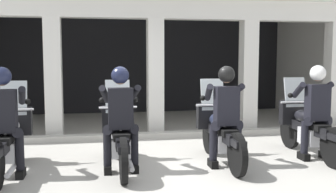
{
  "coord_description": "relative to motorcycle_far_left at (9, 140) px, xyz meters",
  "views": [
    {
      "loc": [
        -1.17,
        -6.19,
        1.72
      ],
      "look_at": [
        0.0,
        0.17,
        1.07
      ],
      "focal_mm": 42.24,
      "sensor_mm": 36.0,
      "label": 1
    }
  ],
  "objects": [
    {
      "name": "motorcycle_center_left",
      "position": [
        1.63,
        -0.01,
        0.0
      ],
      "size": [
        0.62,
        2.04,
        1.35
      ],
      "rotation": [
        0.0,
        0.0,
        -0.09
      ],
      "color": "black",
      "rests_on": "ground"
    },
    {
      "name": "motorcycle_center_right",
      "position": [
        3.26,
        0.02,
        0.0
      ],
      "size": [
        0.62,
        2.04,
        1.35
      ],
      "rotation": [
        0.0,
        0.0,
        -0.09
      ],
      "color": "black",
      "rests_on": "ground"
    },
    {
      "name": "station_building",
      "position": [
        2.58,
        4.73,
        1.49
      ],
      "size": [
        9.86,
        4.28,
        3.15
      ],
      "color": "black",
      "rests_on": "ground"
    },
    {
      "name": "motorcycle_far_left",
      "position": [
        0.0,
        0.0,
        0.0
      ],
      "size": [
        0.62,
        2.04,
        1.35
      ],
      "rotation": [
        0.0,
        0.0,
        -0.09
      ],
      "color": "black",
      "rests_on": "ground"
    },
    {
      "name": "police_officer_center_right",
      "position": [
        3.26,
        -0.27,
        0.44
      ],
      "size": [
        0.63,
        0.61,
        1.58
      ],
      "rotation": [
        0.0,
        0.0,
        -0.09
      ],
      "color": "black",
      "rests_on": "ground"
    },
    {
      "name": "police_officer_center_left",
      "position": [
        1.63,
        -0.29,
        0.44
      ],
      "size": [
        0.63,
        0.61,
        1.58
      ],
      "rotation": [
        0.0,
        0.0,
        -0.09
      ],
      "color": "black",
      "rests_on": "ground"
    },
    {
      "name": "motorcycle_far_right",
      "position": [
        4.89,
        0.17,
        0.0
      ],
      "size": [
        0.62,
        2.04,
        1.35
      ],
      "rotation": [
        0.0,
        0.0,
        0.02
      ],
      "color": "black",
      "rests_on": "ground"
    },
    {
      "name": "kerb_strip",
      "position": [
        2.58,
        2.12,
        -0.44
      ],
      "size": [
        9.36,
        0.24,
        0.12
      ],
      "primitive_type": "cube",
      "color": "#B7B5AD",
      "rests_on": "ground"
    },
    {
      "name": "police_officer_far_left",
      "position": [
        -0.0,
        -0.28,
        0.44
      ],
      "size": [
        0.63,
        0.61,
        1.58
      ],
      "rotation": [
        0.0,
        0.0,
        -0.09
      ],
      "color": "black",
      "rests_on": "ground"
    },
    {
      "name": "ground_plane",
      "position": [
        2.45,
        3.1,
        -0.5
      ],
      "size": [
        80.0,
        80.0,
        0.0
      ],
      "primitive_type": "plane",
      "color": "#A8A59E"
    },
    {
      "name": "police_officer_far_right",
      "position": [
        4.89,
        -0.11,
        0.44
      ],
      "size": [
        0.63,
        0.61,
        1.58
      ],
      "rotation": [
        0.0,
        0.0,
        0.02
      ],
      "color": "black",
      "rests_on": "ground"
    }
  ]
}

